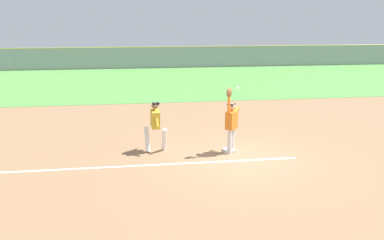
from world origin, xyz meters
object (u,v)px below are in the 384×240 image
Objects in this scene: runner at (155,123)px; parked_car_red at (128,58)px; parked_car_silver at (194,57)px; baseball at (238,88)px; parked_car_tan at (253,56)px; first_base at (229,150)px; fielder at (231,121)px.

runner reaches higher than parked_car_red.
parked_car_silver is (6.58, 0.23, 0.00)m from parked_car_red.
baseball is 0.02× the size of parked_car_red.
parked_car_silver is at bearing 172.12° from parked_car_tan.
first_base is 26.00m from parked_car_silver.
parked_car_red is at bearing 177.87° from parked_car_silver.
fielder is at bearing -85.13° from first_base.
fielder is 0.50× the size of parked_car_red.
baseball is 0.02× the size of parked_car_silver.
first_base is 0.08× the size of parked_car_red.
fielder is at bearing 113.14° from baseball.
baseball is at bearing -99.13° from parked_car_silver.
baseball is 26.46m from parked_car_red.
baseball reaches higher than parked_car_silver.
parked_car_tan is (10.89, 25.03, -0.32)m from runner.
parked_car_silver is at bearing 71.91° from runner.
parked_car_silver is (4.92, 25.52, -0.32)m from runner.
runner is 3.01m from baseball.
baseball reaches higher than first_base.
runner is 0.38× the size of parked_car_silver.
runner reaches higher than parked_car_tan.
first_base is at bearing -15.52° from runner.
baseball is at bearing -72.95° from first_base.
parked_car_silver is at bearing 84.98° from baseball.
fielder is 0.50× the size of parked_car_silver.
baseball is (0.13, -0.41, 2.24)m from first_base.
first_base is 5.14× the size of baseball.
parked_car_tan is at bearing 59.31° from runner.
baseball is (2.61, -0.77, 1.28)m from runner.
runner is 25.99m from parked_car_silver.
baseball is 26.44m from parked_car_silver.
runner is 0.38× the size of parked_car_tan.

